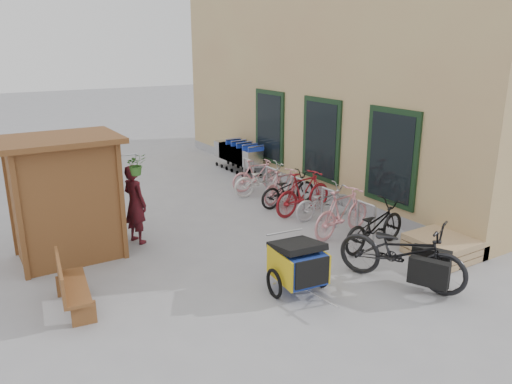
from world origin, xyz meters
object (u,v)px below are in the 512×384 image
cargo_bike (403,253)px  person_kiosk (135,204)px  kiosk (59,182)px  bench (69,285)px  child_trailer (298,262)px  bike_5 (283,186)px  pallet_stack (441,247)px  bike_3 (303,193)px  bike_7 (257,175)px  bike_6 (263,179)px  bike_2 (324,202)px  bike_4 (288,189)px  bike_0 (375,226)px  bike_1 (342,212)px  shopping_carts (238,153)px

cargo_bike → person_kiosk: (-3.29, 4.32, 0.26)m
kiosk → bench: bearing=-100.4°
bench → child_trailer: 3.69m
cargo_bike → bike_5: 5.04m
pallet_stack → bike_3: bike_3 is taller
child_trailer → pallet_stack: bearing=-0.0°
cargo_bike → bike_7: cargo_bike is taller
bike_6 → bike_7: (0.10, 0.47, 0.00)m
bike_2 → bike_4: size_ratio=0.94×
bike_2 → bike_0: bearing=176.0°
cargo_bike → bike_4: bearing=55.1°
bench → bike_3: size_ratio=0.79×
bike_1 → bike_4: (0.21, 2.33, -0.09)m
bike_5 → pallet_stack: bearing=173.9°
bike_5 → bike_1: bearing=160.3°
bike_5 → bike_0: bearing=163.5°
bike_3 → bike_1: bearing=167.0°
pallet_stack → kiosk: bearing=148.3°
shopping_carts → bike_6: bearing=-105.2°
bike_0 → bike_5: bike_0 is taller
kiosk → child_trailer: 4.75m
shopping_carts → bike_5: 3.54m
bike_0 → kiosk: bearing=54.2°
cargo_bike → bike_6: cargo_bike is taller
bench → bike_4: bearing=30.0°
kiosk → bike_5: (5.66, 0.70, -1.11)m
bike_4 → bike_5: bearing=-13.7°
bike_2 → bike_7: size_ratio=1.05×
person_kiosk → bike_6: size_ratio=0.98×
person_kiosk → bike_1: bearing=-136.1°
bench → bike_4: size_ratio=0.83×
cargo_bike → bike_1: bearing=49.9°
person_kiosk → bike_3: person_kiosk is taller
bike_0 → bike_2: 1.97m
shopping_carts → bike_0: bearing=-96.4°
bike_3 → bike_5: bearing=-13.5°
kiosk → person_kiosk: kiosk is taller
kiosk → person_kiosk: (1.45, 0.07, -0.71)m
shopping_carts → person_kiosk: 6.35m
shopping_carts → bike_6: shopping_carts is taller
bike_4 → person_kiosk: bearing=92.2°
person_kiosk → bike_3: (4.10, -0.39, -0.31)m
bike_7 → bike_5: bearing=-170.1°
person_kiosk → bike_5: 4.28m
kiosk → bike_4: size_ratio=1.48×
bike_3 → kiosk: bearing=79.4°
pallet_stack → bike_7: bearing=96.2°
bike_5 → kiosk: bearing=83.4°
bike_1 → shopping_carts: bearing=-17.8°
bench → child_trailer: child_trailer is taller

